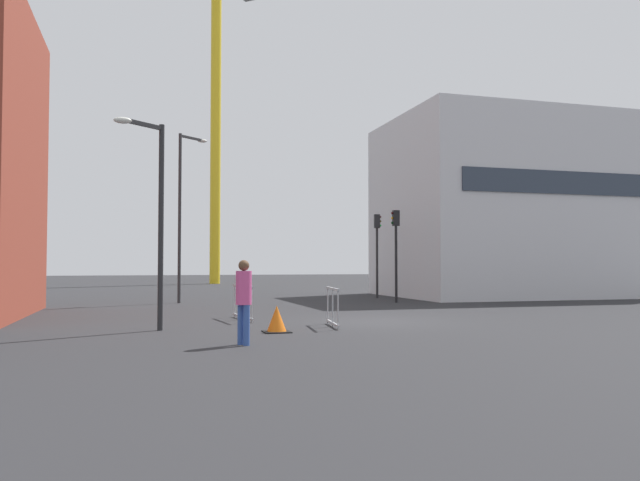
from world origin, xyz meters
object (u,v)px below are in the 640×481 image
streetlamp_short (155,205)px  traffic_light_median (396,241)px  pedestrian_walking (244,295)px  construction_crane (214,77)px  streetlamp_tall (183,204)px  traffic_cone_striped (277,320)px  traffic_light_near (377,242)px

streetlamp_short → traffic_light_median: (10.70, 9.32, -0.50)m
traffic_light_median → pedestrian_walking: 15.64m
construction_crane → streetlamp_tall: bearing=-99.2°
construction_crane → streetlamp_short: 41.10m
construction_crane → traffic_cone_striped: (-2.69, -39.07, -17.76)m
construction_crane → traffic_light_median: (5.01, -28.59, -15.30)m
streetlamp_tall → pedestrian_walking: size_ratio=4.15×
traffic_cone_striped → pedestrian_walking: bearing=-118.1°
construction_crane → pedestrian_walking: construction_crane is taller
traffic_light_median → traffic_cone_striped: size_ratio=6.11×
traffic_light_near → traffic_light_median: bearing=-98.3°
streetlamp_short → traffic_light_median: 14.20m
traffic_light_near → pedestrian_walking: (-9.45, -16.46, -1.77)m
traffic_light_near → traffic_light_median: 3.77m
traffic_light_near → traffic_light_median: size_ratio=1.03×
streetlamp_short → traffic_light_near: (11.24, 13.05, -0.43)m
traffic_light_median → construction_crane: bearing=99.9°
streetlamp_short → traffic_light_median: bearing=41.1°
streetlamp_tall → traffic_cone_striped: 13.62m
pedestrian_walking → traffic_light_near: bearing=60.1°
streetlamp_tall → traffic_cone_striped: (1.55, -12.90, -4.09)m
construction_crane → traffic_light_median: construction_crane is taller
construction_crane → streetlamp_short: (-5.69, -37.91, -14.81)m
traffic_light_near → traffic_cone_striped: (-8.24, -14.20, -2.52)m
streetlamp_short → pedestrian_walking: (1.80, -3.41, -2.20)m
construction_crane → traffic_light_median: size_ratio=6.84×
streetlamp_tall → traffic_light_median: bearing=-14.7°
streetlamp_short → pedestrian_walking: streetlamp_short is taller
traffic_light_median → traffic_light_near: bearing=81.7°
streetlamp_tall → traffic_light_near: bearing=7.6°
construction_crane → traffic_cone_striped: size_ratio=41.74×
streetlamp_tall → streetlamp_short: bearing=-97.0°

